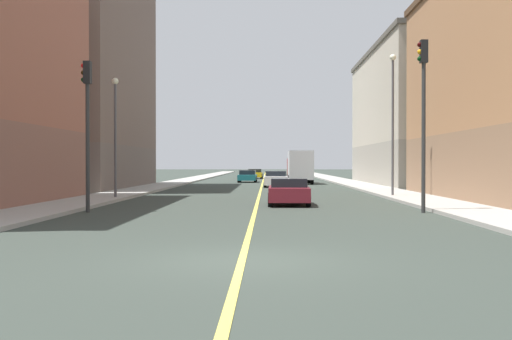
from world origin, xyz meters
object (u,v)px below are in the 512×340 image
at_px(building_right_midblock, 77,68).
at_px(building_left_mid, 419,117).
at_px(street_lamp_right_near, 115,124).
at_px(car_yellow, 255,174).
at_px(traffic_light_left_near, 423,103).
at_px(traffic_light_right_near, 87,115).
at_px(car_maroon, 289,192).
at_px(street_lamp_left_near, 393,111).
at_px(car_teal, 248,176).
at_px(car_white, 275,179).
at_px(box_truck, 300,166).

bearing_deg(building_right_midblock, building_left_mid, 17.29).
relative_size(street_lamp_right_near, car_yellow, 1.60).
relative_size(traffic_light_left_near, car_yellow, 1.71).
bearing_deg(building_left_mid, traffic_light_right_near, -122.77).
bearing_deg(car_maroon, street_lamp_left_near, 46.65).
bearing_deg(car_maroon, traffic_light_left_near, -40.99).
xyz_separation_m(street_lamp_left_near, car_teal, (-9.32, 29.40, -4.36)).
distance_m(building_right_midblock, traffic_light_right_near, 25.80).
relative_size(traffic_light_right_near, street_lamp_left_near, 0.75).
bearing_deg(street_lamp_left_near, traffic_light_right_near, -142.53).
relative_size(building_right_midblock, car_white, 4.42).
distance_m(traffic_light_left_near, street_lamp_right_near, 16.77).
height_order(street_lamp_left_near, car_maroon, street_lamp_left_near).
distance_m(building_right_midblock, traffic_light_left_near, 32.40).
bearing_deg(box_truck, traffic_light_right_near, -106.21).
height_order(car_teal, box_truck, box_truck).
xyz_separation_m(building_left_mid, box_truck, (-10.86, 2.68, -4.61)).
distance_m(street_lamp_right_near, box_truck, 29.47).
distance_m(traffic_light_left_near, car_white, 27.85).
xyz_separation_m(building_right_midblock, car_white, (15.67, 3.08, -8.82)).
bearing_deg(traffic_light_right_near, car_maroon, 28.65).
height_order(car_teal, car_white, car_white).
distance_m(traffic_light_left_near, car_teal, 41.47).
distance_m(building_right_midblock, car_teal, 22.75).
distance_m(building_left_mid, car_yellow, 28.30).
distance_m(car_teal, car_maroon, 36.10).
bearing_deg(car_white, street_lamp_right_near, -115.67).
height_order(car_maroon, car_yellow, car_maroon).
bearing_deg(street_lamp_right_near, building_right_midblock, 113.85).
distance_m(building_right_midblock, car_maroon, 26.71).
distance_m(traffic_light_left_near, car_yellow, 56.55).
distance_m(building_left_mid, box_truck, 12.10).
bearing_deg(traffic_light_left_near, street_lamp_left_near, 84.76).
distance_m(street_lamp_left_near, car_yellow, 45.89).
height_order(building_right_midblock, box_truck, building_right_midblock).
bearing_deg(car_white, car_maroon, -89.11).
bearing_deg(car_yellow, traffic_light_right_near, -95.71).
relative_size(car_teal, box_truck, 0.61).
bearing_deg(traffic_light_right_near, car_teal, 82.79).
xyz_separation_m(traffic_light_left_near, street_lamp_right_near, (-14.40, 8.58, -0.27)).
bearing_deg(box_truck, car_teal, 137.60).
bearing_deg(car_teal, box_truck, -42.40).
relative_size(car_maroon, box_truck, 0.53).
distance_m(building_left_mid, street_lamp_right_near, 33.07).
height_order(traffic_light_right_near, car_white, traffic_light_right_near).
relative_size(traffic_light_left_near, car_white, 1.53).
height_order(traffic_light_left_near, car_maroon, traffic_light_left_near).
height_order(building_right_midblock, traffic_light_left_near, building_right_midblock).
distance_m(street_lamp_left_near, box_truck, 25.15).
relative_size(traffic_light_left_near, street_lamp_right_near, 1.07).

